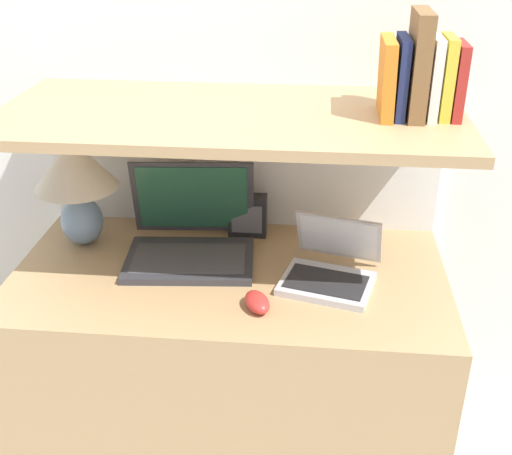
# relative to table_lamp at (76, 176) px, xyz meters

# --- Properties ---
(wall_back) EXTENTS (6.00, 0.05, 2.40)m
(wall_back) POSITION_rel_table_lamp_xyz_m (0.47, 0.25, 0.24)
(wall_back) COLOR white
(wall_back) RESTS_ON ground_plane
(desk) EXTENTS (1.23, 0.64, 0.73)m
(desk) POSITION_rel_table_lamp_xyz_m (0.47, -0.14, -0.59)
(desk) COLOR tan
(desk) RESTS_ON ground_plane
(back_riser) EXTENTS (1.23, 0.04, 1.16)m
(back_riser) POSITION_rel_table_lamp_xyz_m (0.47, 0.20, -0.38)
(back_riser) COLOR white
(back_riser) RESTS_ON ground_plane
(shelf) EXTENTS (1.23, 0.57, 0.03)m
(shelf) POSITION_rel_table_lamp_xyz_m (0.47, -0.06, 0.22)
(shelf) COLOR tan
(shelf) RESTS_ON back_riser
(table_lamp) EXTENTS (0.25, 0.25, 0.34)m
(table_lamp) POSITION_rel_table_lamp_xyz_m (0.00, 0.00, 0.00)
(table_lamp) COLOR #7593B2
(table_lamp) RESTS_ON desk
(laptop_large) EXTENTS (0.39, 0.33, 0.26)m
(laptop_large) POSITION_rel_table_lamp_xyz_m (0.34, -0.04, -0.17)
(laptop_large) COLOR #333338
(laptop_large) RESTS_ON desk
(laptop_small) EXTENTS (0.30, 0.30, 0.17)m
(laptop_small) POSITION_rel_table_lamp_xyz_m (0.75, -0.15, -0.19)
(laptop_small) COLOR silver
(laptop_small) RESTS_ON desk
(computer_mouse) EXTENTS (0.10, 0.11, 0.04)m
(computer_mouse) POSITION_rel_table_lamp_xyz_m (0.57, -0.31, -0.20)
(computer_mouse) COLOR red
(computer_mouse) RESTS_ON desk
(router_box) EXTENTS (0.12, 0.06, 0.13)m
(router_box) POSITION_rel_table_lamp_xyz_m (0.50, 0.11, -0.16)
(router_box) COLOR black
(router_box) RESTS_ON desk
(book_red) EXTENTS (0.02, 0.12, 0.19)m
(book_red) POSITION_rel_table_lamp_xyz_m (1.04, -0.06, 0.32)
(book_red) COLOR #A82823
(book_red) RESTS_ON shelf
(book_yellow) EXTENTS (0.03, 0.12, 0.20)m
(book_yellow) POSITION_rel_table_lamp_xyz_m (1.01, -0.06, 0.33)
(book_yellow) COLOR gold
(book_yellow) RESTS_ON shelf
(book_white) EXTENTS (0.02, 0.14, 0.20)m
(book_white) POSITION_rel_table_lamp_xyz_m (0.98, -0.06, 0.33)
(book_white) COLOR silver
(book_white) RESTS_ON shelf
(book_brown) EXTENTS (0.04, 0.17, 0.26)m
(book_brown) POSITION_rel_table_lamp_xyz_m (0.94, -0.06, 0.36)
(book_brown) COLOR brown
(book_brown) RESTS_ON shelf
(book_navy) EXTENTS (0.02, 0.15, 0.20)m
(book_navy) POSITION_rel_table_lamp_xyz_m (0.90, -0.06, 0.33)
(book_navy) COLOR navy
(book_navy) RESTS_ON shelf
(book_orange) EXTENTS (0.04, 0.17, 0.19)m
(book_orange) POSITION_rel_table_lamp_xyz_m (0.87, -0.06, 0.33)
(book_orange) COLOR orange
(book_orange) RESTS_ON shelf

